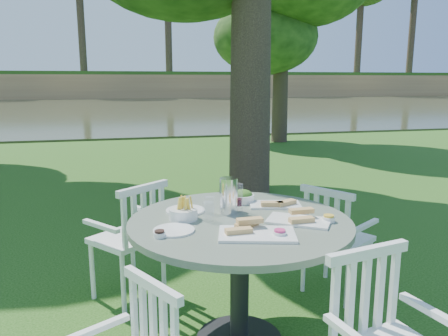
% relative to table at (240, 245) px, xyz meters
% --- Properties ---
extents(ground, '(140.00, 140.00, 0.00)m').
position_rel_table_xyz_m(ground, '(0.28, 1.38, -0.68)').
color(ground, '#143D0C').
rests_on(ground, ground).
extents(table, '(1.38, 1.38, 0.85)m').
position_rel_table_xyz_m(table, '(0.00, 0.00, 0.00)').
color(table, black).
rests_on(table, ground).
extents(chair_ne, '(0.60, 0.61, 0.89)m').
position_rel_table_xyz_m(chair_ne, '(0.88, 0.45, -0.16)').
color(chair_ne, white).
rests_on(chair_ne, ground).
extents(chair_nw, '(0.64, 0.64, 0.93)m').
position_rel_table_xyz_m(chair_nw, '(-0.62, 0.76, -0.13)').
color(chair_nw, white).
rests_on(chair_nw, ground).
extents(chair_se, '(0.54, 0.52, 0.92)m').
position_rel_table_xyz_m(chair_se, '(0.42, -0.89, -0.14)').
color(chair_se, white).
rests_on(chair_se, ground).
extents(tableware, '(1.10, 0.93, 0.23)m').
position_rel_table_xyz_m(tableware, '(-0.03, 0.07, 0.21)').
color(tableware, white).
rests_on(tableware, table).
extents(river, '(100.00, 28.00, 0.12)m').
position_rel_table_xyz_m(river, '(0.28, 24.38, -0.68)').
color(river, '#31341F').
rests_on(river, ground).
extents(far_bank, '(100.00, 18.00, 15.20)m').
position_rel_table_xyz_m(far_bank, '(0.56, 42.49, 6.57)').
color(far_bank, '#A4794C').
rests_on(far_bank, ground).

